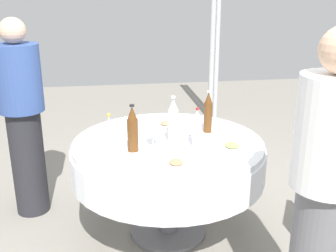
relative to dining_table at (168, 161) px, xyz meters
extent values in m
plane|color=gray|center=(0.00, 0.00, -0.59)|extent=(10.00, 10.00, 0.00)
cylinder|color=white|center=(0.00, 0.00, 0.13)|extent=(1.33, 1.33, 0.04)
cylinder|color=white|center=(0.00, 0.00, 0.00)|extent=(1.36, 1.36, 0.22)
cylinder|color=slate|center=(0.00, 0.00, -0.35)|extent=(0.14, 0.14, 0.48)
cylinder|color=slate|center=(0.00, 0.00, -0.58)|extent=(0.56, 0.56, 0.03)
cylinder|color=#593314|center=(0.14, -0.25, 0.26)|extent=(0.07, 0.07, 0.22)
cone|color=#593314|center=(0.14, -0.25, 0.41)|extent=(0.06, 0.06, 0.09)
cylinder|color=black|center=(0.14, -0.25, 0.46)|extent=(0.03, 0.03, 0.01)
cylinder|color=silver|center=(0.04, 0.03, 0.27)|extent=(0.07, 0.07, 0.23)
cone|color=silver|center=(0.04, 0.03, 0.43)|extent=(0.06, 0.06, 0.08)
cylinder|color=silver|center=(0.04, 0.03, 0.47)|extent=(0.03, 0.03, 0.01)
cylinder|color=silver|center=(0.18, -0.40, 0.24)|extent=(0.06, 0.06, 0.18)
cone|color=silver|center=(0.18, -0.40, 0.37)|extent=(0.05, 0.05, 0.08)
cylinder|color=gold|center=(0.18, -0.40, 0.42)|extent=(0.02, 0.02, 0.01)
cylinder|color=silver|center=(0.15, 0.17, 0.25)|extent=(0.06, 0.06, 0.20)
cone|color=silver|center=(0.15, 0.17, 0.38)|extent=(0.05, 0.05, 0.06)
cylinder|color=red|center=(0.15, 0.17, 0.42)|extent=(0.02, 0.02, 0.01)
cylinder|color=#593314|center=(-0.14, 0.32, 0.26)|extent=(0.06, 0.06, 0.22)
cone|color=#593314|center=(-0.14, 0.32, 0.41)|extent=(0.05, 0.05, 0.08)
cylinder|color=silver|center=(-0.14, 0.32, 0.46)|extent=(0.03, 0.03, 0.01)
cylinder|color=white|center=(-0.08, 0.06, 0.15)|extent=(0.06, 0.06, 0.00)
cylinder|color=white|center=(-0.08, 0.06, 0.19)|extent=(0.01, 0.01, 0.07)
cylinder|color=white|center=(-0.08, 0.06, 0.26)|extent=(0.07, 0.07, 0.08)
cylinder|color=white|center=(0.09, -0.12, 0.15)|extent=(0.06, 0.06, 0.00)
cylinder|color=white|center=(0.09, -0.12, 0.20)|extent=(0.01, 0.01, 0.08)
cylinder|color=white|center=(0.09, -0.12, 0.28)|extent=(0.07, 0.07, 0.08)
cylinder|color=gold|center=(0.09, -0.12, 0.25)|extent=(0.06, 0.06, 0.03)
cylinder|color=white|center=(0.21, 0.40, 0.16)|extent=(0.24, 0.24, 0.02)
ellipsoid|color=#8C9E59|center=(0.21, 0.40, 0.18)|extent=(0.11, 0.09, 0.02)
cylinder|color=white|center=(-0.13, -0.40, 0.16)|extent=(0.22, 0.22, 0.02)
cylinder|color=white|center=(-0.31, 0.03, 0.16)|extent=(0.21, 0.21, 0.02)
ellipsoid|color=tan|center=(-0.31, 0.03, 0.18)|extent=(0.10, 0.09, 0.02)
cylinder|color=white|center=(0.42, -0.02, 0.16)|extent=(0.21, 0.21, 0.02)
ellipsoid|color=tan|center=(0.42, -0.02, 0.18)|extent=(0.09, 0.08, 0.02)
cube|color=silver|center=(-0.01, 0.22, 0.15)|extent=(0.17, 0.10, 0.00)
cube|color=silver|center=(-0.36, 0.30, 0.15)|extent=(0.15, 0.13, 0.00)
cylinder|color=#26262B|center=(-0.49, -1.06, -0.16)|extent=(0.26, 0.26, 0.86)
cylinder|color=#334C8C|center=(-0.49, -1.06, 0.52)|extent=(0.34, 0.34, 0.51)
sphere|color=#D8AD8C|center=(-0.49, -1.06, 0.87)|extent=(0.19, 0.19, 0.19)
cylinder|color=white|center=(1.03, 0.59, 0.54)|extent=(0.34, 0.34, 0.53)
cylinder|color=#B2B5B7|center=(-2.72, 1.08, 0.65)|extent=(0.07, 0.07, 2.49)
cylinder|color=#B2B5B7|center=(-2.70, 1.01, 0.68)|extent=(0.07, 0.07, 2.55)
camera|label=1|loc=(2.61, -0.40, 1.16)|focal=43.31mm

